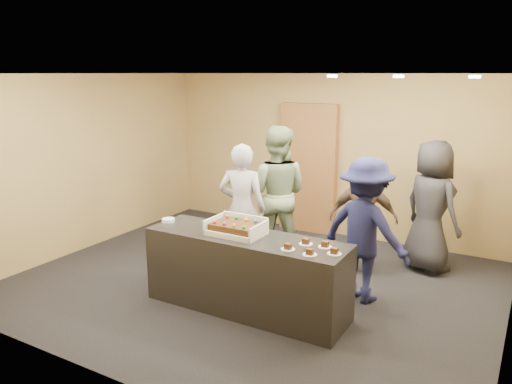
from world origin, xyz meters
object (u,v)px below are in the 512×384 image
(plate_stack, at_px, (168,220))
(person_brown_extra, at_px, (363,219))
(sheet_cake, at_px, (236,226))
(person_navy_man, at_px, (365,230))
(cake_box, at_px, (237,230))
(person_sage_man, at_px, (276,194))
(person_dark_suit, at_px, (431,206))
(person_server_grey, at_px, (242,209))
(storage_cabinet, at_px, (308,169))
(serving_counter, at_px, (246,273))

(plate_stack, relative_size, person_brown_extra, 0.10)
(plate_stack, bearing_deg, sheet_cake, 0.05)
(person_navy_man, bearing_deg, plate_stack, 36.59)
(plate_stack, height_order, person_brown_extra, person_brown_extra)
(person_navy_man, bearing_deg, sheet_cake, 51.22)
(cake_box, bearing_deg, person_brown_extra, 60.96)
(cake_box, relative_size, person_sage_man, 0.32)
(plate_stack, distance_m, person_navy_man, 2.42)
(person_sage_man, xyz_separation_m, person_dark_suit, (2.05, 0.69, -0.08))
(person_dark_suit, bearing_deg, person_server_grey, 64.68)
(storage_cabinet, distance_m, person_brown_extra, 2.02)
(person_server_grey, bearing_deg, sheet_cake, 102.20)
(person_brown_extra, height_order, person_dark_suit, person_dark_suit)
(person_dark_suit, bearing_deg, sheet_cake, 87.16)
(person_dark_suit, bearing_deg, person_sage_man, 51.96)
(plate_stack, relative_size, person_dark_suit, 0.09)
(person_brown_extra, bearing_deg, sheet_cake, 47.27)
(person_navy_man, relative_size, person_dark_suit, 0.96)
(storage_cabinet, distance_m, cake_box, 3.13)
(person_sage_man, relative_size, person_navy_man, 1.13)
(plate_stack, bearing_deg, storage_cabinet, 80.78)
(cake_box, xyz_separation_m, plate_stack, (-1.00, -0.02, -0.02))
(person_navy_man, bearing_deg, serving_counter, 54.50)
(cake_box, distance_m, sheet_cake, 0.06)
(serving_counter, distance_m, person_sage_man, 1.79)
(cake_box, bearing_deg, person_navy_man, 37.09)
(cake_box, bearing_deg, serving_counter, -9.81)
(person_navy_man, bearing_deg, person_sage_man, -10.30)
(person_navy_man, xyz_separation_m, person_brown_extra, (-0.27, 0.78, -0.10))
(person_sage_man, distance_m, person_dark_suit, 2.17)
(plate_stack, xyz_separation_m, person_server_grey, (0.48, 0.98, -0.02))
(cake_box, bearing_deg, person_dark_suit, 53.39)
(storage_cabinet, height_order, person_sage_man, storage_cabinet)
(person_brown_extra, bearing_deg, storage_cabinet, -57.74)
(sheet_cake, bearing_deg, person_navy_man, 37.76)
(sheet_cake, xyz_separation_m, person_navy_man, (1.22, 0.95, -0.12))
(plate_stack, xyz_separation_m, person_dark_suit, (2.71, 2.32, -0.00))
(person_server_grey, xyz_separation_m, person_sage_man, (0.17, 0.66, 0.09))
(serving_counter, height_order, person_brown_extra, person_brown_extra)
(person_navy_man, distance_m, person_brown_extra, 0.84)
(plate_stack, relative_size, person_sage_man, 0.08)
(serving_counter, distance_m, person_navy_man, 1.51)
(storage_cabinet, distance_m, person_sage_man, 1.49)
(serving_counter, xyz_separation_m, person_navy_man, (1.09, 0.95, 0.43))
(storage_cabinet, bearing_deg, plate_stack, -99.22)
(person_server_grey, height_order, person_navy_man, person_server_grey)
(plate_stack, height_order, person_navy_man, person_navy_man)
(sheet_cake, relative_size, person_dark_suit, 0.29)
(sheet_cake, height_order, person_server_grey, person_server_grey)
(person_server_grey, bearing_deg, person_navy_man, 163.41)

